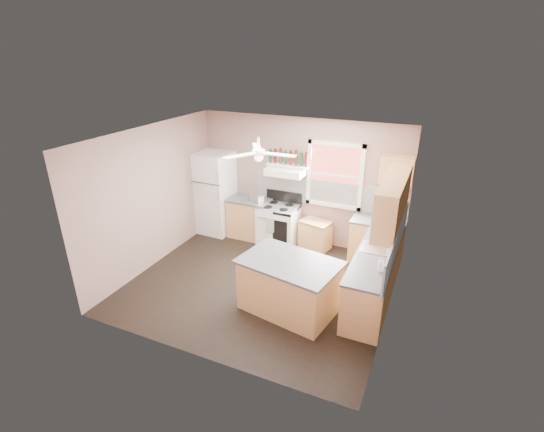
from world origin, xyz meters
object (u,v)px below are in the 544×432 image
at_px(cart, 315,235).
at_px(stove, 279,225).
at_px(refrigerator, 215,193).
at_px(toaster, 257,199).
at_px(island, 289,287).

bearing_deg(cart, stove, -158.80).
bearing_deg(stove, refrigerator, 179.46).
height_order(refrigerator, toaster, refrigerator).
distance_m(refrigerator, stove, 1.66).
xyz_separation_m(refrigerator, toaster, (1.10, -0.09, 0.06)).
bearing_deg(cart, toaster, -158.06).
distance_m(toaster, cart, 1.47).
bearing_deg(cart, island, -68.63).
height_order(refrigerator, island, refrigerator).
xyz_separation_m(refrigerator, stove, (1.59, -0.01, -0.50)).
distance_m(stove, island, 2.40).
relative_size(refrigerator, cart, 3.01).
bearing_deg(island, cart, 107.67).
relative_size(cart, island, 0.43).
bearing_deg(island, stove, 127.54).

